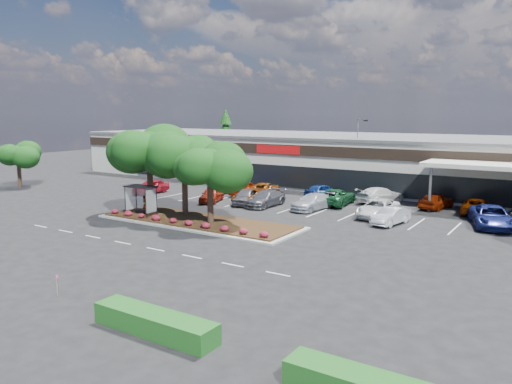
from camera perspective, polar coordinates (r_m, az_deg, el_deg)
The scene contains 32 objects.
ground at distance 37.97m, azimuth -8.06°, elevation -4.97°, with size 160.00×160.00×0.00m, color black.
retail_store at distance 66.50m, azimuth 11.44°, elevation 3.69°, with size 80.40×25.20×6.25m.
landscape_island at distance 42.17m, azimuth -6.56°, elevation -3.36°, with size 18.00×6.00×0.26m.
lane_markings at distance 46.21m, azimuth 0.30°, elevation -2.36°, with size 33.12×20.06×0.01m.
shrub_row at distance 40.53m, azimuth -8.45°, elevation -3.35°, with size 17.00×0.80×0.50m, color maroon, non-canonical shape.
bus_shelter at distance 44.69m, azimuth -12.93°, elevation 0.02°, with size 2.75×1.55×2.59m.
island_tree_west at distance 45.88m, azimuth -12.06°, elevation 2.67°, with size 7.20×7.20×7.89m, color #163E12, non-canonical shape.
island_tree_mid at distance 44.04m, azimuth -8.17°, elevation 2.15°, with size 6.60×6.60×7.32m, color #163E12, non-canonical shape.
island_tree_east at distance 40.42m, azimuth -5.27°, elevation 1.00°, with size 5.80×5.80×6.50m, color #163E12, non-canonical shape.
hedge_south_east at distance 21.94m, azimuth -11.50°, elevation -14.45°, with size 6.00×1.30×0.90m, color #0F4B17.
tree_west_far at distance 68.64m, azimuth -25.49°, elevation 2.86°, with size 4.80×4.80×5.61m, color #163E12, non-canonical shape.
conifer_north_west at distance 91.65m, azimuth -3.47°, elevation 6.43°, with size 4.40×4.40×10.00m, color #163E12.
person_waiting at distance 45.18m, azimuth -12.56°, elevation -1.44°, with size 0.60×0.40×1.66m, color #594C47.
light_pole at distance 60.10m, azimuth 11.55°, elevation 3.68°, with size 1.43×0.56×8.48m.
survey_stake at distance 27.38m, azimuth -21.79°, elevation -9.56°, with size 0.07×0.14×1.09m.
car_0 at distance 58.23m, azimuth -11.93°, elevation 0.61°, with size 1.90×4.71×1.61m, color maroon.
car_1 at distance 51.79m, azimuth -5.09°, elevation -0.32°, with size 1.77×4.39×1.50m, color maroon.
car_2 at distance 50.26m, azimuth -1.17°, elevation -0.53°, with size 1.85×4.60×1.57m, color #57555D.
car_3 at distance 50.73m, azimuth -0.23°, elevation -0.49°, with size 2.46×5.33×1.48m, color #6B2D06.
car_4 at distance 49.20m, azimuth 1.09°, elevation -0.75°, with size 2.16×5.32×1.54m, color #4E4F55.
car_5 at distance 47.72m, azimuth 6.46°, elevation -1.13°, with size 2.12×5.22×1.51m, color #AEB2BA.
car_6 at distance 45.33m, azimuth 13.74°, elevation -1.84°, with size 2.60×5.65×1.57m, color silver.
car_7 at distance 42.71m, azimuth 15.13°, elevation -2.66°, with size 1.49×4.28×1.41m, color #B5B7C3.
car_8 at distance 44.52m, azimuth 25.30°, elevation -2.56°, with size 2.84×6.15×1.71m, color navy.
car_9 at distance 58.45m, azimuth -3.53°, elevation 0.72°, with size 1.49×4.27×1.41m, color navy.
car_10 at distance 55.40m, azimuth 0.98°, elevation 0.33°, with size 2.49×5.40×1.50m, color brown.
car_11 at distance 55.77m, azimuth -1.21°, elevation 0.45°, with size 1.93×4.79×1.63m, color #952407.
car_12 at distance 54.67m, azimuth 7.55°, elevation 0.14°, with size 1.78×4.43×1.51m, color navy.
car_13 at distance 50.67m, azimuth 9.16°, elevation -0.54°, with size 2.67×5.79×1.61m, color #164D28.
car_14 at distance 52.64m, azimuth 14.06°, elevation -0.34°, with size 2.26×5.55×1.61m, color silver.
car_15 at distance 50.94m, azimuth 19.89°, elevation -0.92°, with size 1.89×4.70×1.60m, color maroon.
car_16 at distance 49.72m, azimuth 23.82°, elevation -1.48°, with size 2.42×5.24×1.46m, color #672102.
Camera 1 is at (24.26, -27.75, 9.12)m, focal length 35.00 mm.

